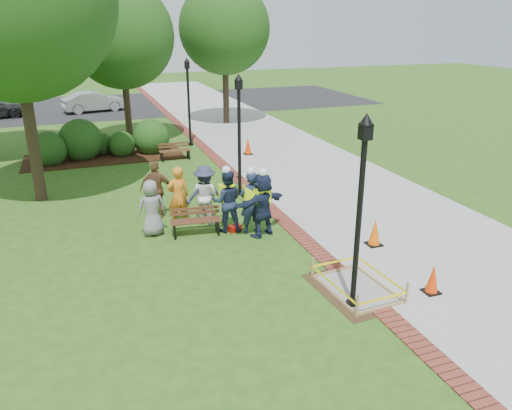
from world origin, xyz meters
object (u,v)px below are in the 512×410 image
object	(u,v)px
cone_front	(433,280)
hivis_worker_a	(263,203)
bench_near	(196,227)
lamp_near	(360,200)
wet_concrete_pad	(357,281)
hivis_worker_b	(251,201)
hivis_worker_c	(227,199)

from	to	relation	value
cone_front	hivis_worker_a	bearing A→B (deg)	119.48
bench_near	lamp_near	bearing A→B (deg)	-64.80
wet_concrete_pad	bench_near	world-z (taller)	bench_near
hivis_worker_b	hivis_worker_a	bearing A→B (deg)	-50.67
lamp_near	hivis_worker_b	size ratio (longest dim) A/B	2.12
hivis_worker_b	wet_concrete_pad	bearing A→B (deg)	-73.40
cone_front	hivis_worker_c	distance (m)	6.15
bench_near	hivis_worker_c	world-z (taller)	hivis_worker_c
bench_near	hivis_worker_b	bearing A→B (deg)	-13.47
bench_near	hivis_worker_a	xyz separation A→B (m)	(1.83, -0.69, 0.75)
hivis_worker_b	hivis_worker_c	xyz separation A→B (m)	(-0.62, 0.36, 0.00)
lamp_near	cone_front	bearing A→B (deg)	-4.14
hivis_worker_b	cone_front	bearing A→B (deg)	-59.79
lamp_near	hivis_worker_c	distance (m)	5.36
bench_near	hivis_worker_b	size ratio (longest dim) A/B	0.75
bench_near	cone_front	bearing A→B (deg)	-49.77
bench_near	hivis_worker_c	xyz separation A→B (m)	(0.95, -0.02, 0.74)
wet_concrete_pad	hivis_worker_c	world-z (taller)	hivis_worker_c
bench_near	lamp_near	xyz separation A→B (m)	(2.34, -4.98, 2.23)
bench_near	hivis_worker_c	size ratio (longest dim) A/B	0.75
hivis_worker_a	hivis_worker_b	xyz separation A→B (m)	(-0.26, 0.31, -0.01)
bench_near	hivis_worker_b	xyz separation A→B (m)	(1.57, -0.38, 0.74)
hivis_worker_a	hivis_worker_b	world-z (taller)	hivis_worker_a
bench_near	lamp_near	world-z (taller)	lamp_near
lamp_near	hivis_worker_b	world-z (taller)	lamp_near
hivis_worker_c	bench_near	bearing A→B (deg)	178.88
cone_front	lamp_near	bearing A→B (deg)	175.86
bench_near	cone_front	size ratio (longest dim) A/B	2.06
wet_concrete_pad	hivis_worker_a	bearing A→B (deg)	104.26
cone_front	hivis_worker_b	bearing A→B (deg)	120.21
bench_near	wet_concrete_pad	bearing A→B (deg)	-57.89
cone_front	hivis_worker_b	xyz separation A→B (m)	(-2.76, 4.74, 0.64)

